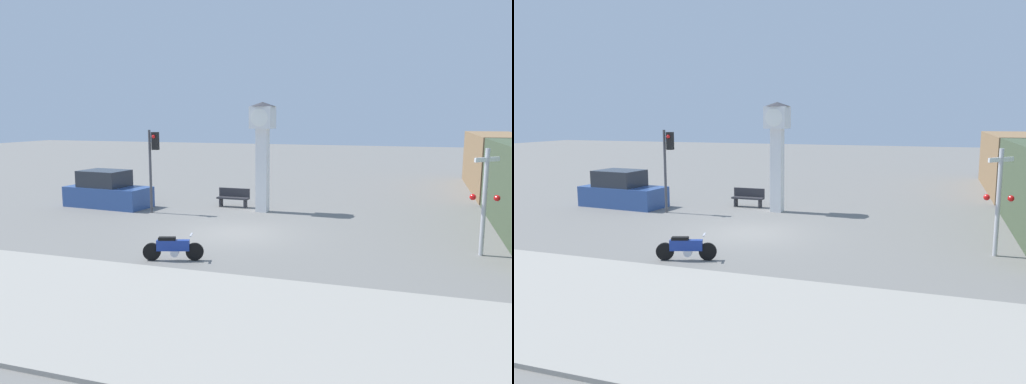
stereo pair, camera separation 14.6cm
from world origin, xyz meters
The scene contains 8 objects.
ground_plane centered at (0.00, 0.00, 0.00)m, with size 120.00×120.00×0.00m, color slate.
sidewalk_strip centered at (0.00, -8.02, 0.05)m, with size 36.00×6.00×0.10m.
motorcycle centered at (-0.53, -4.02, 0.40)m, with size 1.82×0.72×0.83m.
clock_tower centered at (-0.31, 4.51, 3.35)m, with size 1.21×1.21×5.08m.
traffic_light centered at (-4.97, 2.65, 2.64)m, with size 0.50×0.35×3.83m.
railroad_crossing_signal centered at (8.62, -0.43, 1.89)m, with size 0.90×0.82×3.45m.
bench centered at (-2.03, 5.24, 0.49)m, with size 1.60×0.44×0.92m.
parked_car centered at (-8.01, 3.40, 0.75)m, with size 4.33×2.12×1.80m.
Camera 2 is at (6.74, -17.42, 4.43)m, focal length 35.00 mm.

